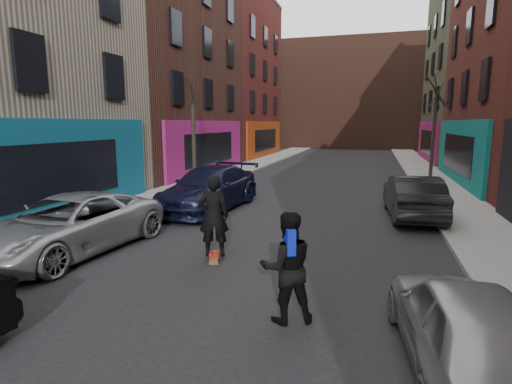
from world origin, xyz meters
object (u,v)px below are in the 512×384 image
Objects in this scene: parked_right_end at (413,197)px; pedestrian at (287,267)px; parked_left_end at (210,188)px; skateboarder at (214,216)px; tree_right_far at (434,120)px; tree_left_far at (193,122)px; parked_left_far at (69,225)px; skateboard at (214,257)px; parked_right_far at (467,326)px.

pedestrian reaches higher than parked_right_end.
pedestrian is (4.80, -8.01, 0.14)m from parked_left_end.
skateboarder reaches higher than parked_left_end.
tree_right_far reaches higher than parked_left_end.
parked_left_far is at bearing -81.76° from tree_left_far.
pedestrian is (2.37, -2.54, -0.15)m from skateboarder.
pedestrian is at bearing -66.30° from skateboard.
skateboarder is at bearing 46.33° from parked_right_end.
skateboarder is (0.00, 0.00, 1.07)m from skateboard.
skateboard is 0.39× the size of skateboarder.
tree_right_far is 14.75m from parked_left_end.
tree_left_far is 13.78m from tree_right_far.
skateboarder is 3.48m from pedestrian.
parked_right_end is (0.11, 9.47, 0.08)m from parked_right_far.
parked_right_end reaches higher than skateboard.
parked_left_end is (1.40, 6.01, 0.08)m from parked_left_far.
skateboard is 0.42× the size of pedestrian.
parked_right_far is at bearing 139.54° from pedestrian.
parked_left_far is 1.35× the size of parked_right_far.
tree_right_far reaches higher than parked_right_end.
tree_right_far is at bearing 63.07° from parked_left_far.
parked_left_end is at bearing 1.31° from parked_right_end.
pedestrian is at bearing -21.93° from parked_right_far.
pedestrian reaches higher than parked_right_far.
parked_left_far is 0.95× the size of parked_left_end.
parked_left_far reaches higher than parked_right_far.
tree_left_far is at bearing -154.18° from tree_right_far.
skateboard is (3.82, 0.55, -0.70)m from parked_left_far.
tree_left_far is 3.39× the size of pedestrian.
tree_left_far reaches higher than parked_right_end.
skateboarder reaches higher than skateboard.
parked_left_end is 1.23× the size of parked_right_end.
tree_right_far reaches higher than skateboard.
tree_right_far is 3.55× the size of pedestrian.
pedestrian is at bearing -12.46° from parked_left_far.
parked_left_far is 6.51m from pedestrian.
tree_right_far is 19.77m from pedestrian.
skateboarder is (-4.99, 3.30, 0.44)m from parked_right_far.
parked_left_end reaches higher than parked_right_end.
tree_right_far is 8.50× the size of skateboard.
parked_left_far is 6.17m from parked_left_end.
tree_left_far is 12.04m from skateboarder.
tree_left_far is 1.41× the size of parked_right_end.
parked_left_end is at bearing 82.29° from parked_left_far.
parked_right_far is 2.08× the size of pedestrian.
parked_left_end is at bearing -83.44° from pedestrian.
skateboard is (5.42, -10.51, -3.33)m from tree_left_far.
tree_right_far reaches higher than skateboarder.
parked_right_end is at bearing -96.52° from parked_right_far.
parked_right_far is 0.86× the size of parked_right_end.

